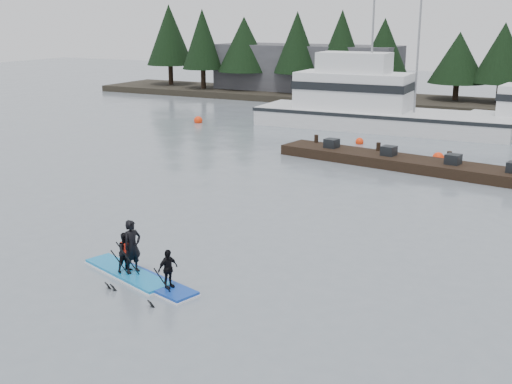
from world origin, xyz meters
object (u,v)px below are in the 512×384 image
at_px(floating_dock, 424,165).
at_px(paddleboard_duo, 147,264).
at_px(fishing_boat_large, 373,117).
at_px(paddleboard_solo, 127,263).

xyz_separation_m(floating_dock, paddleboard_duo, (-3.98, -18.28, 0.29)).
height_order(fishing_boat_large, paddleboard_duo, fishing_boat_large).
relative_size(fishing_boat_large, paddleboard_duo, 4.86).
bearing_deg(fishing_boat_large, floating_dock, -62.56).
height_order(fishing_boat_large, floating_dock, fishing_boat_large).
bearing_deg(floating_dock, fishing_boat_large, 128.03).
xyz_separation_m(floating_dock, paddleboard_solo, (-4.85, -18.13, 0.13)).
relative_size(paddleboard_solo, paddleboard_duo, 0.99).
bearing_deg(paddleboard_solo, paddleboard_duo, 8.40).
bearing_deg(paddleboard_solo, fishing_boat_large, 111.23).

